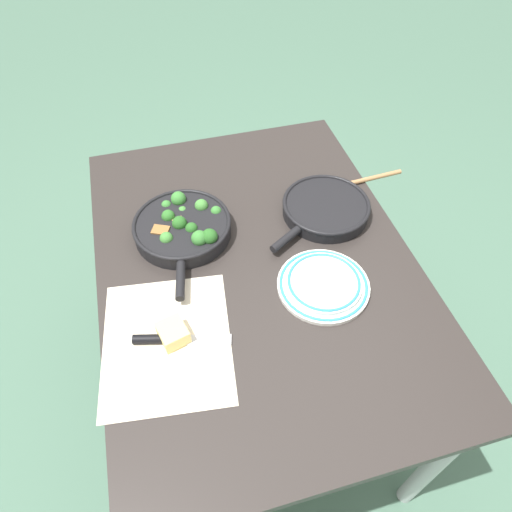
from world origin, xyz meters
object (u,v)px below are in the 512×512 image
cheese_block (173,333)px  dinner_plate_stack (324,284)px  skillet_broccoli (183,227)px  grater_knife (168,340)px  wooden_spoon (344,185)px  skillet_eggs (325,208)px

cheese_block → dinner_plate_stack: bearing=-83.0°
skillet_broccoli → cheese_block: (-0.34, 0.08, -0.01)m
grater_knife → cheese_block: size_ratio=2.78×
grater_knife → cheese_block: 0.02m
wooden_spoon → cheese_block: cheese_block is taller
dinner_plate_stack → wooden_spoon: bearing=-30.0°
wooden_spoon → dinner_plate_stack: (-0.36, 0.21, 0.00)m
skillet_broccoli → dinner_plate_stack: skillet_broccoli is taller
skillet_eggs → skillet_broccoli: bearing=-35.0°
skillet_eggs → grater_knife: 0.62m
grater_knife → dinner_plate_stack: bearing=21.6°
skillet_eggs → wooden_spoon: skillet_eggs is taller
cheese_block → skillet_broccoli: bearing=-13.5°
cheese_block → dinner_plate_stack: (0.05, -0.41, -0.01)m
skillet_eggs → grater_knife: bearing=-0.1°
skillet_broccoli → cheese_block: skillet_broccoli is taller
skillet_eggs → grater_knife: skillet_eggs is taller
dinner_plate_stack → skillet_eggs: bearing=-21.7°
skillet_broccoli → skillet_eggs: skillet_broccoli is taller
grater_knife → cheese_block: (0.01, -0.02, 0.01)m
skillet_eggs → cheese_block: 0.60m
cheese_block → dinner_plate_stack: size_ratio=0.35×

